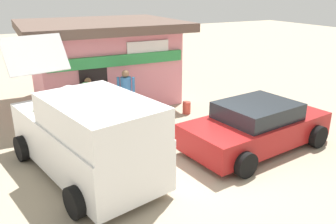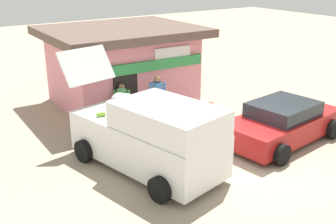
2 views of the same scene
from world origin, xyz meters
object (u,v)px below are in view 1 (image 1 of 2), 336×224
storefront_bar (102,60)px  parked_sedan (256,126)px  unloaded_banana_pile (41,128)px  customer_bending (87,98)px  delivery_van (87,135)px  paint_bucket (187,108)px  vendor_standing (126,92)px

storefront_bar → parked_sedan: storefront_bar is taller
unloaded_banana_pile → customer_bending: bearing=9.7°
customer_bending → unloaded_banana_pile: (-1.49, -0.26, -0.65)m
delivery_van → paint_bucket: (4.06, 2.49, -0.76)m
unloaded_banana_pile → paint_bucket: bearing=-5.5°
customer_bending → paint_bucket: (3.23, -0.71, -0.63)m
storefront_bar → paint_bucket: size_ratio=13.97×
parked_sedan → vendor_standing: (-2.34, 3.45, 0.37)m
delivery_van → vendor_standing: delivery_van is taller
parked_sedan → unloaded_banana_pile: bearing=144.3°
customer_bending → vendor_standing: bearing=-19.1°
paint_bucket → customer_bending: bearing=167.5°
paint_bucket → storefront_bar: bearing=123.3°
paint_bucket → parked_sedan: bearing=-84.7°
parked_sedan → paint_bucket: size_ratio=10.35×
parked_sedan → vendor_standing: 4.19m
customer_bending → paint_bucket: 3.36m
delivery_van → parked_sedan: 4.42m
storefront_bar → unloaded_banana_pile: storefront_bar is taller
storefront_bar → vendor_standing: bearing=-91.9°
delivery_van → vendor_standing: bearing=54.3°
delivery_van → customer_bending: bearing=75.4°
storefront_bar → parked_sedan: bearing=-69.8°
unloaded_banana_pile → storefront_bar: bearing=42.6°
vendor_standing → storefront_bar: bearing=88.1°
customer_bending → paint_bucket: bearing=-12.5°
vendor_standing → delivery_van: bearing=-125.7°
parked_sedan → paint_bucket: 3.18m
storefront_bar → delivery_van: bearing=-111.0°
storefront_bar → parked_sedan: (2.25, -6.13, -0.93)m
storefront_bar → paint_bucket: 3.81m
delivery_van → parked_sedan: (4.35, -0.65, -0.37)m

